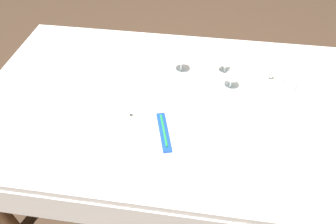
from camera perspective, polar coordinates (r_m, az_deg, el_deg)
name	(u,v)px	position (r m, az deg, el deg)	size (l,w,h in m)	color
ground_plane	(170,182)	(2.02, 0.28, -12.95)	(6.00, 6.00, 0.00)	#4C3828
dining_table	(170,110)	(1.50, 0.37, 0.28)	(1.80, 1.11, 0.74)	white
dinner_plate	(164,134)	(1.27, -0.77, -4.17)	(0.25, 0.25, 0.02)	white
toothbrush_package	(164,132)	(1.26, -0.78, -3.68)	(0.10, 0.21, 0.02)	blue
fork_outer	(128,127)	(1.32, -7.47, -2.71)	(0.02, 0.23, 0.00)	beige
dinner_knife	(202,138)	(1.28, 6.32, -4.91)	(0.02, 0.22, 0.00)	beige
spoon_soup	(208,134)	(1.30, 7.43, -4.00)	(0.03, 0.22, 0.01)	beige
spoon_dessert	(216,133)	(1.30, 8.95, -3.87)	(0.03, 0.22, 0.01)	beige
spoon_tea	(223,133)	(1.31, 10.22, -3.91)	(0.03, 0.23, 0.01)	beige
saucer_left	(261,80)	(1.60, 16.82, 5.80)	(0.14, 0.14, 0.01)	white
coffee_cup_left	(263,73)	(1.58, 17.20, 6.92)	(0.10, 0.08, 0.07)	white
wine_glass_centre	(181,55)	(1.53, 2.47, 10.53)	(0.08, 0.08, 0.15)	silver
wine_glass_left	(233,73)	(1.47, 11.94, 7.12)	(0.08, 0.08, 0.13)	silver
wine_glass_right	(226,58)	(1.55, 10.79, 9.89)	(0.07, 0.07, 0.14)	silver
drink_tumbler	(287,92)	(1.49, 21.24, 3.49)	(0.07, 0.07, 0.13)	silver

